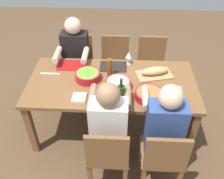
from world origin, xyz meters
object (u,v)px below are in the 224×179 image
Objects in this scene: serving_bowl_salad at (88,75)px; beer_bottle at (109,68)px; chair_far_center at (115,63)px; napkin_stack at (79,97)px; dining_table at (112,88)px; wine_glass at (129,55)px; chair_far_right at (151,64)px; bread_loaf at (155,71)px; diner_near_right at (164,126)px; serving_bowl_pasta at (118,84)px; diner_far_left at (75,56)px; wine_bottle at (121,94)px; chair_near_center at (108,154)px; serving_bowl_fruit at (149,94)px; cutting_board at (154,75)px; chair_far_left at (79,62)px; chair_near_right at (163,157)px; diner_near_center at (109,124)px.

serving_bowl_salad is 1.27× the size of beer_bottle.
chair_far_center reaches higher than napkin_stack.
wine_glass reaches higher than dining_table.
bread_loaf is at bearing -93.30° from chair_far_right.
wine_glass is (-0.33, 0.97, 0.16)m from diner_near_right.
chair_far_center is 1.48m from diner_near_right.
serving_bowl_salad is at bearing 158.11° from serving_bowl_pasta.
diner_far_left reaches higher than wine_bottle.
wine_bottle is 2.07× the size of napkin_stack.
chair_far_right is 1.00× the size of chair_far_center.
chair_near_center and bread_loaf have the same top height.
serving_bowl_fruit reaches higher than cutting_board.
beer_bottle is (-0.03, 0.89, 0.37)m from chair_near_center.
bread_loaf is (0.99, -0.64, 0.32)m from chair_far_left.
chair_near_right and chair_near_center have the same top height.
diner_near_right is at bearing 90.00° from chair_near_right.
serving_bowl_pasta is at bearing -21.89° from serving_bowl_salad.
diner_far_left reaches higher than bread_loaf.
napkin_stack is at bearing -151.37° from bread_loaf.
napkin_stack is (-0.80, -0.43, -0.05)m from bread_loaf.
serving_bowl_fruit is at bearing -24.64° from serving_bowl_pasta.
chair_far_right is at bearing 71.78° from chair_near_center.
chair_far_left reaches higher than serving_bowl_fruit.
chair_far_left is 3.14× the size of serving_bowl_pasta.
dining_table is at bearing -56.65° from chair_far_left.
bread_loaf is at bearing -32.86° from chair_far_left.
chair_far_left is 2.66× the size of bread_loaf.
chair_near_right is at bearing -30.18° from napkin_stack.
chair_far_center is at bearing 0.00° from chair_far_left.
bread_loaf is (0.48, 0.92, 0.32)m from chair_near_center.
napkin_stack is (-0.32, -1.07, 0.27)m from chair_far_center.
chair_near_right is at bearing -90.00° from diner_near_right.
chair_near_right is at bearing -73.94° from wine_glass.
diner_near_center is 1.00m from wine_glass.
chair_far_right is 3.86× the size of beer_bottle.
chair_near_center is at bearing -102.97° from wine_bottle.
diner_near_center reaches higher than bread_loaf.
diner_far_left is 4.14× the size of wine_bottle.
wine_bottle reaches higher than beer_bottle.
wine_bottle is (0.03, -0.23, 0.06)m from serving_bowl_pasta.
cutting_board is 0.61m from wine_bottle.
napkin_stack is (-0.39, -0.19, -0.04)m from serving_bowl_pasta.
wine_glass is (0.11, 0.48, 0.06)m from serving_bowl_pasta.
chair_far_center is 0.76m from beer_bottle.
chair_near_right and bread_loaf have the same top height.
chair_near_right is 1.17m from serving_bowl_salad.
diner_near_right is 4.13× the size of serving_bowl_fruit.
napkin_stack reaches higher than dining_table.
diner_near_right is 3.75× the size of bread_loaf.
chair_far_right is at bearing 69.74° from wine_bottle.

